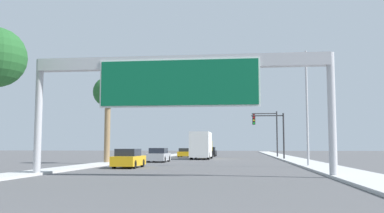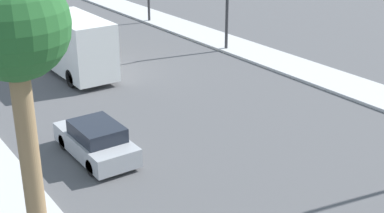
% 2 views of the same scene
% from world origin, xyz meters
% --- Properties ---
extents(sidewalk_right, '(3.00, 120.00, 0.15)m').
position_xyz_m(sidewalk_right, '(9.50, 60.00, 0.07)').
color(sidewalk_right, '#BCBCBC').
rests_on(sidewalk_right, ground).
extents(car_near_right, '(1.83, 4.28, 1.47)m').
position_xyz_m(car_near_right, '(-5.25, 38.90, 0.69)').
color(car_near_right, '#A5A8AD').
rests_on(car_near_right, ground).
extents(truck_box_primary, '(2.37, 7.91, 3.42)m').
position_xyz_m(truck_box_primary, '(-1.75, 49.28, 1.73)').
color(truck_box_primary, yellow).
rests_on(truck_box_primary, ground).
extents(palm_tree_background, '(2.85, 2.85, 8.27)m').
position_xyz_m(palm_tree_background, '(-9.30, 34.09, 6.57)').
color(palm_tree_background, '#8C704C').
rests_on(palm_tree_background, ground).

